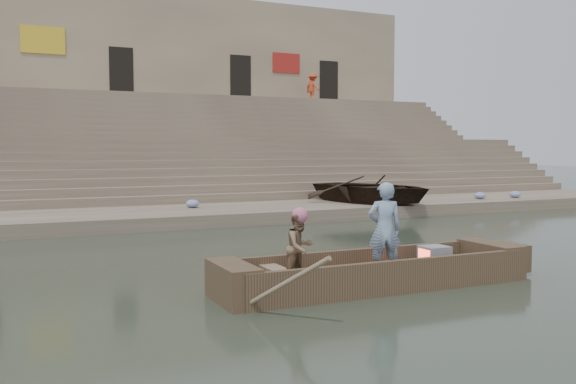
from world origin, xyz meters
TOP-DOWN VIEW (x-y plane):
  - ground at (0.00, 0.00)m, footprint 120.00×120.00m
  - lower_landing at (0.00, 8.00)m, footprint 32.00×4.00m
  - mid_landing at (0.00, 15.50)m, footprint 32.00×3.00m
  - upper_landing at (0.00, 22.50)m, footprint 32.00×3.00m
  - ghat_steps at (0.00, 17.19)m, footprint 32.00×11.00m
  - building_wall at (0.00, 26.50)m, footprint 32.00×5.07m
  - main_rowboat at (-2.57, -2.56)m, footprint 5.00×1.30m
  - rowboat_trim at (-2.36, -2.57)m, footprint 6.04×2.63m
  - standing_man at (-2.45, -2.67)m, footprint 0.67×0.56m
  - rowing_man at (-4.01, -2.61)m, footprint 0.66×0.58m
  - television at (-1.33, -2.56)m, footprint 0.46×0.42m
  - beached_rowboat at (3.85, 7.56)m, footprint 4.72×5.63m
  - pedestrian at (9.16, 22.65)m, footprint 0.85×1.21m
  - cloth_bundles at (5.43, 7.65)m, footprint 13.24×1.76m

SIDE VIEW (x-z plane):
  - ground at x=0.00m, z-range 0.00..0.00m
  - main_rowboat at x=-2.57m, z-range 0.00..0.22m
  - lower_landing at x=0.00m, z-range 0.00..0.40m
  - rowboat_trim at x=-2.36m, z-range -0.60..1.21m
  - television at x=-1.33m, z-range 0.22..0.62m
  - cloth_bundles at x=5.43m, z-range 0.40..0.66m
  - rowing_man at x=-4.01m, z-range 0.22..1.36m
  - beached_rowboat at x=3.85m, z-range 0.40..1.40m
  - standing_man at x=-2.45m, z-range 0.22..1.79m
  - mid_landing at x=0.00m, z-range 0.00..2.80m
  - ghat_steps at x=0.00m, z-range -0.80..4.40m
  - upper_landing at x=0.00m, z-range 0.00..5.20m
  - building_wall at x=0.00m, z-range 0.00..11.20m
  - pedestrian at x=9.16m, z-range 5.20..6.90m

